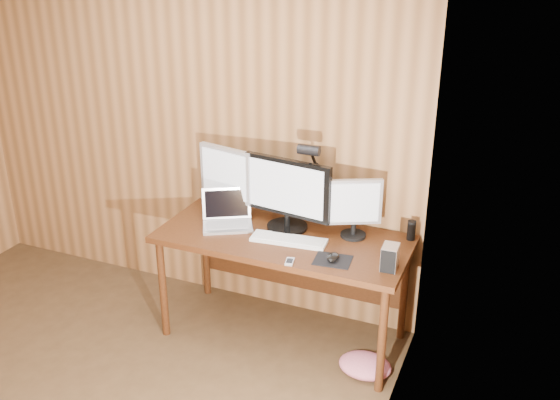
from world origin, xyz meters
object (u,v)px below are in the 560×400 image
Objects in this scene: mouse at (333,257)px; desk_lamp at (312,171)px; speaker at (411,230)px; laptop at (227,216)px; hard_drive at (390,257)px; monitor_center at (287,193)px; monitor_left at (226,178)px; desk at (287,249)px; phone at (290,262)px; monitor_right at (355,207)px; keyboard at (289,240)px.

mouse is 0.62m from desk_lamp.
mouse is 0.58m from speaker.
laptop reaches higher than speaker.
laptop is at bearing 168.27° from hard_drive.
monitor_center is at bearing -125.33° from desk_lamp.
monitor_left reaches higher than hard_drive.
desk is 12.67× the size of speaker.
monitor_left is 0.27m from laptop.
monitor_center is 1.29× the size of monitor_left.
desk is 0.45m from laptop.
monitor_center reaches higher than phone.
keyboard is at bearing -173.48° from monitor_right.
laptop reaches higher than desk.
hard_drive reaches higher than speaker.
hard_drive is at bearing -11.78° from monitor_center.
monitor_center reaches higher than mouse.
monitor_left is 4.78× the size of phone.
monitor_left is at bearing -162.92° from desk_lamp.
laptop is at bearing 164.12° from monitor_right.
hard_drive is 0.78m from desk_lamp.
phone is at bearing -169.41° from mouse.
hard_drive is at bearing -94.92° from speaker.
mouse is at bearing -176.71° from hard_drive.
laptop is (-0.82, -0.14, -0.15)m from monitor_right.
desk_lamp is at bearing 57.72° from desk.
monitor_center is 5.45× the size of mouse.
monitor_left is (-0.49, 0.12, 0.38)m from desk.
monitor_left is 0.97× the size of keyboard.
monitor_right is 0.97× the size of laptop.
laptop is 0.66m from phone.
monitor_right is at bearing 50.11° from phone.
speaker reaches higher than desk.
monitor_right is 2.71× the size of hard_drive.
desk is at bearing -0.65° from monitor_left.
keyboard is at bearing -56.74° from monitor_center.
desk_lamp is at bearing -176.57° from speaker.
hard_drive is 1.45× the size of phone.
monitor_center is at bearing 109.53° from keyboard.
hard_drive is (0.66, -0.09, 0.06)m from keyboard.
monitor_left is 0.78× the size of desk_lamp.
keyboard is 0.27m from phone.
desk is at bearing 101.51° from phone.
speaker is at bearing 31.71° from phone.
mouse is at bearing -28.23° from monitor_center.
monitor_right is (0.90, -0.02, -0.05)m from monitor_left.
laptop is (-0.39, -0.10, -0.19)m from monitor_center.
hard_drive is 0.58m from phone.
monitor_center is 0.48m from monitor_left.
monitor_left is 3.72× the size of speaker.
phone is at bearing -70.13° from desk_lamp.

